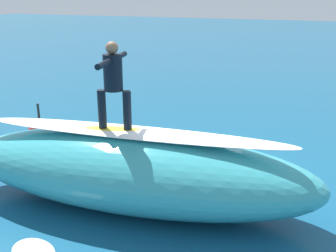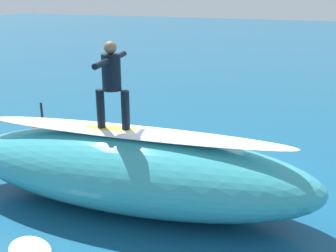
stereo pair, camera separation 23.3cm
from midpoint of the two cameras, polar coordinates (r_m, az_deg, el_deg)
ground_plane at (r=9.84m, az=4.54°, el=-7.05°), size 120.00×120.00×0.00m
wave_crest at (r=8.25m, az=-4.26°, el=-6.25°), size 7.68×3.09×1.57m
wave_foam_lip at (r=7.94m, az=-4.40°, el=-0.84°), size 6.40×1.49×0.08m
surfboard_riding at (r=8.08m, az=-6.81°, el=-0.56°), size 2.26×0.95×0.08m
surfer_riding at (r=7.81m, az=-7.10°, el=6.61°), size 0.66×1.59×1.70m
surfboard_paddling at (r=11.03m, az=6.22°, el=-4.03°), size 0.57×2.26×0.06m
surfer_paddling at (r=10.86m, az=6.06°, el=-3.48°), size 0.34×1.72×0.31m
buoy_marker at (r=12.48m, az=-16.63°, el=-0.48°), size 0.69×0.69×1.17m
foam_patch_mid at (r=7.53m, az=-18.02°, el=-16.23°), size 1.10×0.94×0.09m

